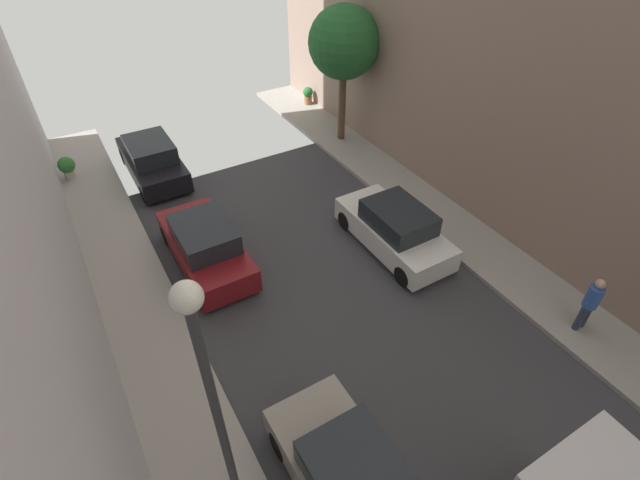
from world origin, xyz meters
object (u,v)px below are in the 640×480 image
object	(u,v)px
parked_car_right_2	(395,229)
potted_plant_1	(308,95)
street_tree_1	(344,43)
parked_car_left_5	(152,160)
parked_car_left_4	(205,246)
pedestrian	(590,303)
potted_plant_0	(67,166)
lamp_post	(208,381)

from	to	relation	value
parked_car_right_2	potted_plant_1	distance (m)	11.13
parked_car_right_2	street_tree_1	xyz separation A→B (m)	(2.41, 6.88, 3.44)
parked_car_left_5	street_tree_1	size ratio (longest dim) A/B	0.77
parked_car_left_4	pedestrian	size ratio (longest dim) A/B	2.44
parked_car_left_5	potted_plant_0	bearing A→B (deg)	155.38
parked_car_left_4	pedestrian	distance (m)	10.64
pedestrian	potted_plant_1	distance (m)	16.02
pedestrian	parked_car_left_4	bearing A→B (deg)	135.02
parked_car_right_2	parked_car_left_4	bearing A→B (deg)	157.30
street_tree_1	parked_car_left_4	bearing A→B (deg)	-149.40
lamp_post	street_tree_1	bearing A→B (deg)	49.55
street_tree_1	lamp_post	world-z (taller)	lamp_post
potted_plant_1	lamp_post	bearing A→B (deg)	-123.89
pedestrian	parked_car_left_5	bearing A→B (deg)	119.32
potted_plant_1	lamp_post	size ratio (longest dim) A/B	0.15
parked_car_right_2	potted_plant_1	world-z (taller)	parked_car_right_2
street_tree_1	lamp_post	size ratio (longest dim) A/B	0.94
parked_car_left_5	pedestrian	bearing A→B (deg)	-60.68
parked_car_left_4	parked_car_left_5	distance (m)	5.88
parked_car_left_5	street_tree_1	distance (m)	8.63
parked_car_left_5	lamp_post	size ratio (longest dim) A/B	0.73
parked_car_left_5	potted_plant_1	xyz separation A→B (m)	(8.34, 2.60, -0.10)
parked_car_left_4	parked_car_right_2	world-z (taller)	same
lamp_post	potted_plant_0	bearing A→B (deg)	94.07
parked_car_left_4	pedestrian	bearing A→B (deg)	-44.98
parked_car_right_2	potted_plant_0	bearing A→B (deg)	131.23
parked_car_left_5	potted_plant_1	bearing A→B (deg)	17.30
parked_car_left_4	parked_car_right_2	xyz separation A→B (m)	(5.40, -2.26, 0.00)
parked_car_left_5	lamp_post	world-z (taller)	lamp_post
parked_car_right_2	pedestrian	xyz separation A→B (m)	(2.12, -5.26, 0.35)
parked_car_right_2	pedestrian	size ratio (longest dim) A/B	2.44
potted_plant_0	potted_plant_1	size ratio (longest dim) A/B	1.03
pedestrian	potted_plant_0	distance (m)	18.04
parked_car_left_4	potted_plant_1	size ratio (longest dim) A/B	4.97
parked_car_left_4	parked_car_left_5	size ratio (longest dim) A/B	1.00
parked_car_left_5	parked_car_left_4	bearing A→B (deg)	-90.00
street_tree_1	potted_plant_0	distance (m)	11.56
lamp_post	parked_car_left_5	bearing A→B (deg)	81.46
parked_car_left_4	lamp_post	bearing A→B (deg)	-105.67
pedestrian	potted_plant_0	world-z (taller)	pedestrian
parked_car_left_4	parked_car_left_5	bearing A→B (deg)	90.00
parked_car_right_2	potted_plant_1	size ratio (longest dim) A/B	4.97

